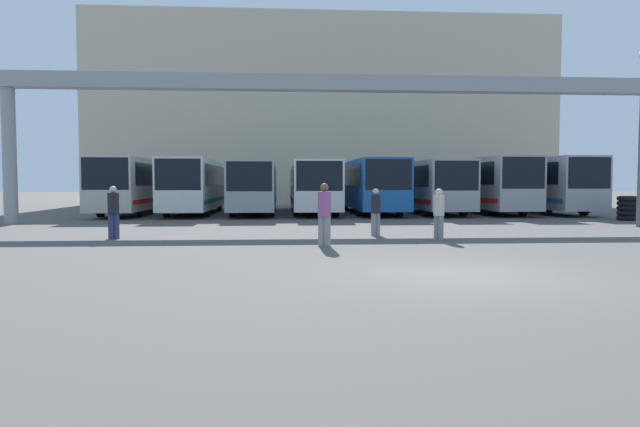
{
  "coord_description": "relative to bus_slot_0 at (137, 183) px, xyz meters",
  "views": [
    {
      "loc": [
        -3.68,
        -11.34,
        1.88
      ],
      "look_at": [
        -1.73,
        17.27,
        0.3
      ],
      "focal_mm": 32.0,
      "sensor_mm": 36.0,
      "label": 1
    }
  ],
  "objects": [
    {
      "name": "bus_slot_2",
      "position": [
        7.03,
        -0.3,
        -0.1
      ],
      "size": [
        2.51,
        11.63,
        3.02
      ],
      "color": "#999EA5",
      "rests_on": "ground"
    },
    {
      "name": "bus_slot_6",
      "position": [
        21.1,
        -0.47,
        0.05
      ],
      "size": [
        2.49,
        11.29,
        3.29
      ],
      "color": "#999EA5",
      "rests_on": "ground"
    },
    {
      "name": "pedestrian_far_center",
      "position": [
        13.73,
        -16.59,
        -0.96
      ],
      "size": [
        0.35,
        0.35,
        1.67
      ],
      "rotation": [
        0.0,
        0.0,
        5.36
      ],
      "color": "gray",
      "rests_on": "ground"
    },
    {
      "name": "bus_slot_3",
      "position": [
        10.55,
        0.01,
        -0.08
      ],
      "size": [
        2.58,
        12.27,
        3.05
      ],
      "color": "silver",
      "rests_on": "ground"
    },
    {
      "name": "pedestrian_near_right",
      "position": [
        3.08,
        -15.49,
        -0.91
      ],
      "size": [
        0.36,
        0.36,
        1.75
      ],
      "rotation": [
        0.0,
        0.0,
        3.5
      ],
      "color": "navy",
      "rests_on": "ground"
    },
    {
      "name": "bus_slot_4",
      "position": [
        14.06,
        0.02,
        -0.02
      ],
      "size": [
        2.62,
        12.28,
        3.15
      ],
      "color": "#1959A5",
      "rests_on": "ground"
    },
    {
      "name": "ground_plane",
      "position": [
        12.31,
        -23.37,
        -1.84
      ],
      "size": [
        200.0,
        200.0,
        0.0
      ],
      "primitive_type": "plane",
      "color": "#514F4C"
    },
    {
      "name": "overhead_gantry",
      "position": [
        12.31,
        -8.35,
        3.92
      ],
      "size": [
        32.14,
        0.8,
        6.77
      ],
      "color": "gray",
      "rests_on": "ground"
    },
    {
      "name": "bus_slot_7",
      "position": [
        24.61,
        -0.53,
        0.05
      ],
      "size": [
        2.53,
        11.18,
        3.29
      ],
      "color": "#999EA5",
      "rests_on": "ground"
    },
    {
      "name": "building_backdrop",
      "position": [
        12.31,
        18.27,
        6.11
      ],
      "size": [
        39.69,
        12.0,
        15.91
      ],
      "color": "beige",
      "rests_on": "ground"
    },
    {
      "name": "tire_stack",
      "position": [
        25.64,
        -7.86,
        -1.24
      ],
      "size": [
        1.04,
        1.04,
        1.2
      ],
      "color": "black",
      "rests_on": "ground"
    },
    {
      "name": "pedestrian_mid_left",
      "position": [
        11.94,
        -14.9,
        -0.96
      ],
      "size": [
        0.35,
        0.35,
        1.66
      ],
      "rotation": [
        0.0,
        0.0,
        3.51
      ],
      "color": "gray",
      "rests_on": "ground"
    },
    {
      "name": "bus_slot_0",
      "position": [
        0.0,
        0.0,
        0.0
      ],
      "size": [
        2.5,
        12.24,
        3.2
      ],
      "color": "beige",
      "rests_on": "ground"
    },
    {
      "name": "bus_slot_1",
      "position": [
        3.52,
        -0.4,
        -0.03
      ],
      "size": [
        2.48,
        11.45,
        3.15
      ],
      "color": "silver",
      "rests_on": "ground"
    },
    {
      "name": "bus_slot_5",
      "position": [
        17.58,
        -1.06,
        -0.07
      ],
      "size": [
        2.53,
        10.11,
        3.08
      ],
      "color": "#999EA5",
      "rests_on": "ground"
    },
    {
      "name": "pedestrian_near_left",
      "position": [
        9.88,
        -18.18,
        -0.86
      ],
      "size": [
        0.38,
        0.38,
        1.85
      ],
      "rotation": [
        0.0,
        0.0,
        5.91
      ],
      "color": "gray",
      "rests_on": "ground"
    }
  ]
}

